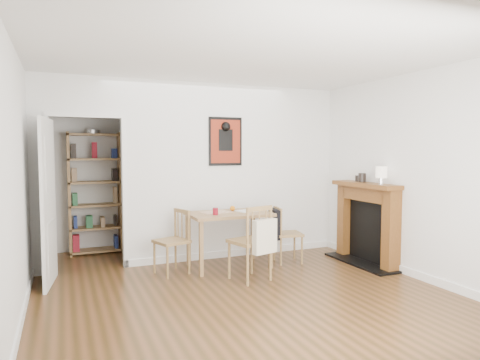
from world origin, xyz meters
name	(u,v)px	position (x,y,z in m)	size (l,w,h in m)	color
ground	(234,286)	(0.00, 0.00, 0.00)	(5.20, 5.20, 0.00)	brown
room_shell	(206,172)	(0.10, 1.34, 1.30)	(5.20, 5.20, 5.20)	white
dining_table	(229,219)	(0.26, 0.82, 0.67)	(1.12, 0.71, 0.76)	olive
chair_left	(172,242)	(-0.56, 0.80, 0.42)	(0.53, 0.53, 0.84)	#A27B4B
chair_right	(287,234)	(1.11, 0.73, 0.42)	(0.52, 0.47, 0.81)	#A27B4B
chair_front	(251,242)	(0.28, 0.15, 0.48)	(0.58, 0.63, 0.95)	#A27B4B
bookshelf	(95,194)	(-1.39, 2.40, 0.94)	(0.80, 0.32, 1.90)	olive
fireplace	(367,220)	(2.16, 0.25, 0.62)	(0.45, 1.25, 1.16)	brown
red_glass	(215,211)	(0.01, 0.70, 0.81)	(0.07, 0.07, 0.09)	maroon
orange_fruit	(232,208)	(0.36, 0.96, 0.80)	(0.07, 0.07, 0.07)	orange
placemat	(216,212)	(0.10, 0.93, 0.76)	(0.41, 0.30, 0.00)	beige
notebook	(247,211)	(0.54, 0.83, 0.77)	(0.29, 0.21, 0.01)	white
mantel_lamp	(381,173)	(2.10, -0.08, 1.31)	(0.15, 0.15, 0.24)	silver
ceramic_jar_a	(362,178)	(2.13, 0.35, 1.23)	(0.11, 0.11, 0.13)	black
ceramic_jar_b	(358,178)	(2.17, 0.49, 1.20)	(0.07, 0.07, 0.09)	black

